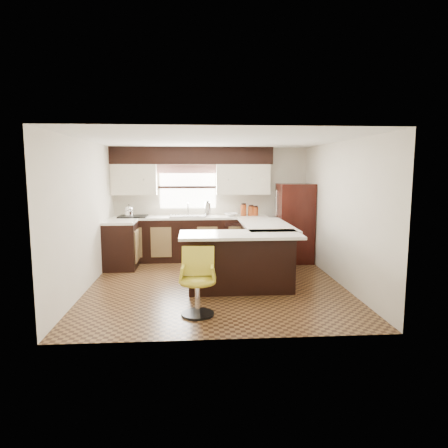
{
  "coord_description": "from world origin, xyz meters",
  "views": [
    {
      "loc": [
        -0.33,
        -6.54,
        1.93
      ],
      "look_at": [
        0.16,
        0.45,
        0.97
      ],
      "focal_mm": 32.0,
      "sensor_mm": 36.0,
      "label": 1
    }
  ],
  "objects": [
    {
      "name": "base_cab_left",
      "position": [
        -1.8,
        1.25,
        0.45
      ],
      "size": [
        0.6,
        0.7,
        0.9
      ],
      "primitive_type": "cube",
      "color": "black",
      "rests_on": "floor"
    },
    {
      "name": "floor",
      "position": [
        0.0,
        0.0,
        0.0
      ],
      "size": [
        4.4,
        4.4,
        0.0
      ],
      "primitive_type": "plane",
      "color": "#49301A",
      "rests_on": "ground"
    },
    {
      "name": "counter_pen_return",
      "position": [
        0.35,
        -0.44,
        0.92
      ],
      "size": [
        1.89,
        0.84,
        0.04
      ],
      "primitive_type": "cube",
      "color": "silver",
      "rests_on": "peninsula_return"
    },
    {
      "name": "soffit",
      "position": [
        -0.4,
        2.03,
        2.22
      ],
      "size": [
        3.4,
        0.35,
        0.36
      ],
      "primitive_type": "cube",
      "color": "black",
      "rests_on": "wall_back"
    },
    {
      "name": "wall_left",
      "position": [
        -2.1,
        0.0,
        1.2
      ],
      "size": [
        0.0,
        4.4,
        4.4
      ],
      "primitive_type": "plane",
      "rotation": [
        1.57,
        0.0,
        1.57
      ],
      "color": "beige",
      "rests_on": "floor"
    },
    {
      "name": "canister_small",
      "position": [
        0.95,
        1.92,
        1.04
      ],
      "size": [
        0.12,
        0.12,
        0.18
      ],
      "primitive_type": "cylinder",
      "color": "maroon",
      "rests_on": "counter_back"
    },
    {
      "name": "cooktop",
      "position": [
        -1.65,
        1.88,
        0.96
      ],
      "size": [
        0.58,
        0.5,
        0.02
      ],
      "primitive_type": "cube",
      "color": "black",
      "rests_on": "counter_back"
    },
    {
      "name": "wall_right",
      "position": [
        2.1,
        0.0,
        1.2
      ],
      "size": [
        0.0,
        4.4,
        4.4
      ],
      "primitive_type": "plane",
      "rotation": [
        1.57,
        0.0,
        -1.57
      ],
      "color": "beige",
      "rests_on": "floor"
    },
    {
      "name": "base_cab_back",
      "position": [
        -0.45,
        1.9,
        0.45
      ],
      "size": [
        3.3,
        0.6,
        0.9
      ],
      "primitive_type": "cube",
      "color": "black",
      "rests_on": "floor"
    },
    {
      "name": "peninsula_return",
      "position": [
        0.38,
        -0.35,
        0.45
      ],
      "size": [
        1.65,
        0.6,
        0.9
      ],
      "primitive_type": "cube",
      "color": "black",
      "rests_on": "floor"
    },
    {
      "name": "canister_med",
      "position": [
        0.85,
        1.92,
        1.05
      ],
      "size": [
        0.12,
        0.12,
        0.2
      ],
      "primitive_type": "cylinder",
      "color": "maroon",
      "rests_on": "counter_back"
    },
    {
      "name": "sink",
      "position": [
        -0.5,
        1.88,
        0.96
      ],
      "size": [
        0.75,
        0.45,
        0.03
      ],
      "primitive_type": "cube",
      "color": "#B2B2B7",
      "rests_on": "counter_back"
    },
    {
      "name": "valance",
      "position": [
        -0.5,
        2.14,
        1.94
      ],
      "size": [
        1.3,
        0.06,
        0.18
      ],
      "primitive_type": "cube",
      "color": "#D19B93",
      "rests_on": "wall_back"
    },
    {
      "name": "dishwasher",
      "position": [
        0.55,
        1.61,
        0.43
      ],
      "size": [
        0.58,
        0.03,
        0.78
      ],
      "primitive_type": "cube",
      "color": "black",
      "rests_on": "floor"
    },
    {
      "name": "canister_large",
      "position": [
        0.69,
        1.92,
        1.06
      ],
      "size": [
        0.13,
        0.13,
        0.24
      ],
      "primitive_type": "cylinder",
      "color": "maroon",
      "rests_on": "counter_back"
    },
    {
      "name": "counter_left",
      "position": [
        -1.8,
        1.25,
        0.92
      ],
      "size": [
        0.6,
        0.7,
        0.04
      ],
      "primitive_type": "cube",
      "color": "silver",
      "rests_on": "base_cab_left"
    },
    {
      "name": "window_pane",
      "position": [
        -0.5,
        2.18,
        1.55
      ],
      "size": [
        1.2,
        0.02,
        0.9
      ],
      "primitive_type": "cube",
      "color": "white",
      "rests_on": "wall_back"
    },
    {
      "name": "upper_cab_left",
      "position": [
        -1.62,
        2.03,
        1.72
      ],
      "size": [
        0.94,
        0.35,
        0.64
      ],
      "primitive_type": "cube",
      "color": "beige",
      "rests_on": "wall_back"
    },
    {
      "name": "peninsula_long",
      "position": [
        0.9,
        0.62,
        0.45
      ],
      "size": [
        0.6,
        1.95,
        0.9
      ],
      "primitive_type": "cube",
      "color": "black",
      "rests_on": "floor"
    },
    {
      "name": "counter_pen_long",
      "position": [
        0.95,
        0.62,
        0.92
      ],
      "size": [
        0.84,
        1.95,
        0.04
      ],
      "primitive_type": "cube",
      "color": "silver",
      "rests_on": "peninsula_long"
    },
    {
      "name": "kettle",
      "position": [
        -1.73,
        1.88,
        1.09
      ],
      "size": [
        0.18,
        0.18,
        0.24
      ],
      "primitive_type": null,
      "color": "silver",
      "rests_on": "cooktop"
    },
    {
      "name": "wall_back",
      "position": [
        0.0,
        2.2,
        1.2
      ],
      "size": [
        4.4,
        0.0,
        4.4
      ],
      "primitive_type": "plane",
      "rotation": [
        1.57,
        0.0,
        0.0
      ],
      "color": "beige",
      "rests_on": "floor"
    },
    {
      "name": "mixing_bowl",
      "position": [
        0.42,
        1.9,
        0.98
      ],
      "size": [
        0.35,
        0.35,
        0.07
      ],
      "primitive_type": "imported",
      "rotation": [
        0.0,
        0.0,
        0.38
      ],
      "color": "white",
      "rests_on": "counter_back"
    },
    {
      "name": "bar_chair",
      "position": [
        -0.32,
        -1.41,
        0.45
      ],
      "size": [
        0.51,
        0.51,
        0.9
      ],
      "primitive_type": null,
      "rotation": [
        0.0,
        0.0,
        -0.06
      ],
      "color": "gold",
      "rests_on": "floor"
    },
    {
      "name": "wall_front",
      "position": [
        0.0,
        -2.2,
        1.2
      ],
      "size": [
        4.4,
        0.0,
        4.4
      ],
      "primitive_type": "plane",
      "rotation": [
        -1.57,
        0.0,
        0.0
      ],
      "color": "beige",
      "rests_on": "floor"
    },
    {
      "name": "upper_cab_right",
      "position": [
        0.68,
        2.03,
        1.72
      ],
      "size": [
        1.14,
        0.35,
        0.64
      ],
      "primitive_type": "cube",
      "color": "beige",
      "rests_on": "wall_back"
    },
    {
      "name": "percolator",
      "position": [
        -0.08,
        1.9,
        1.09
      ],
      "size": [
        0.13,
        0.13,
        0.29
      ],
      "primitive_type": "cylinder",
      "color": "silver",
      "rests_on": "counter_back"
    },
    {
      "name": "refrigerator",
      "position": [
        1.73,
        1.6,
        0.82
      ],
      "size": [
        0.7,
        0.68,
        1.64
      ],
      "primitive_type": "cube",
      "color": "black",
      "rests_on": "floor"
    },
    {
      "name": "ceiling",
      "position": [
        0.0,
        0.0,
        2.4
      ],
      "size": [
        4.4,
        4.4,
        0.0
      ],
      "primitive_type": "plane",
      "rotation": [
        3.14,
        0.0,
        0.0
      ],
      "color": "silver",
      "rests_on": "wall_back"
    },
    {
      "name": "counter_back",
      "position": [
        -0.45,
        1.9,
        0.92
      ],
      "size": [
        3.3,
        0.6,
        0.04
      ],
      "primitive_type": "cube",
      "color": "silver",
      "rests_on": "base_cab_back"
    }
  ]
}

